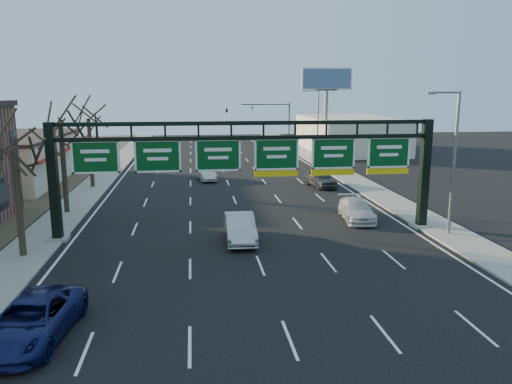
{
  "coord_description": "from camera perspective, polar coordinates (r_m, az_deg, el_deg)",
  "views": [
    {
      "loc": [
        -3.39,
        -22.66,
        9.07
      ],
      "look_at": [
        0.23,
        5.61,
        3.2
      ],
      "focal_mm": 35.0,
      "sensor_mm": 36.0,
      "label": 1
    }
  ],
  "objects": [
    {
      "name": "streetlight_near",
      "position": [
        33.0,
        21.54,
        3.88
      ],
      "size": [
        2.15,
        0.22,
        9.0
      ],
      "color": "slate",
      "rests_on": "sidewalk_right"
    },
    {
      "name": "billboard_right",
      "position": [
        70.1,
        8.08,
        11.52
      ],
      "size": [
        7.0,
        0.5,
        12.0
      ],
      "color": "slate",
      "rests_on": "ground"
    },
    {
      "name": "car_white_wagon",
      "position": [
        36.01,
        11.4,
        -1.99
      ],
      "size": [
        2.55,
        5.19,
        1.45
      ],
      "primitive_type": "imported",
      "rotation": [
        0.0,
        0.0,
        -0.11
      ],
      "color": "silver",
      "rests_on": "ground"
    },
    {
      "name": "sidewalk_right",
      "position": [
        46.51,
        13.23,
        0.15
      ],
      "size": [
        3.0,
        120.0,
        0.12
      ],
      "primitive_type": "cube",
      "color": "gray",
      "rests_on": "ground"
    },
    {
      "name": "car_blue_suv",
      "position": [
        20.63,
        -24.22,
        -13.16
      ],
      "size": [
        3.26,
        5.85,
        1.55
      ],
      "primitive_type": "imported",
      "rotation": [
        0.0,
        0.0,
        -0.13
      ],
      "color": "#12194F",
      "rests_on": "ground"
    },
    {
      "name": "tree_far",
      "position": [
        48.61,
        -18.7,
        9.16
      ],
      "size": [
        3.6,
        3.6,
        8.86
      ],
      "color": "black",
      "rests_on": "sidewalk_left"
    },
    {
      "name": "sign_gantry",
      "position": [
        31.19,
        -0.69,
        3.45
      ],
      "size": [
        24.6,
        1.2,
        7.2
      ],
      "color": "black",
      "rests_on": "ground"
    },
    {
      "name": "tree_gantry",
      "position": [
        29.29,
        -26.21,
        6.62
      ],
      "size": [
        3.6,
        3.6,
        8.48
      ],
      "color": "black",
      "rests_on": "sidewalk_left"
    },
    {
      "name": "lane_markings",
      "position": [
        43.75,
        -2.69,
        -0.34
      ],
      "size": [
        21.6,
        120.0,
        0.01
      ],
      "primitive_type": "cube",
      "color": "white",
      "rests_on": "ground"
    },
    {
      "name": "sidewalk_left",
      "position": [
        44.61,
        -19.31,
        -0.68
      ],
      "size": [
        3.0,
        120.0,
        0.12
      ],
      "primitive_type": "cube",
      "color": "gray",
      "rests_on": "ground"
    },
    {
      "name": "tree_mid",
      "position": [
        38.84,
        -21.59,
        9.04
      ],
      "size": [
        3.6,
        3.6,
        9.24
      ],
      "color": "black",
      "rests_on": "sidewalk_left"
    },
    {
      "name": "traffic_signal_mast",
      "position": [
        78.27,
        -0.63,
        9.02
      ],
      "size": [
        10.16,
        0.54,
        7.0
      ],
      "color": "black",
      "rests_on": "ground"
    },
    {
      "name": "car_grey_far",
      "position": [
        47.72,
        7.39,
        1.54
      ],
      "size": [
        2.6,
        4.83,
        1.56
      ],
      "primitive_type": "imported",
      "rotation": [
        0.0,
        0.0,
        0.17
      ],
      "color": "#383A3C",
      "rests_on": "ground"
    },
    {
      "name": "streetlight_far",
      "position": [
        64.76,
        6.96,
        8.02
      ],
      "size": [
        2.15,
        0.22,
        9.0
      ],
      "color": "slate",
      "rests_on": "sidewalk_right"
    },
    {
      "name": "ground",
      "position": [
        24.64,
        1.14,
        -9.96
      ],
      "size": [
        160.0,
        160.0,
        0.0
      ],
      "primitive_type": "plane",
      "color": "black",
      "rests_on": "ground"
    },
    {
      "name": "building_right_distant",
      "position": [
        76.62,
        10.58,
        6.52
      ],
      "size": [
        12.0,
        20.0,
        5.0
      ],
      "primitive_type": "cube",
      "color": "beige",
      "rests_on": "ground"
    },
    {
      "name": "car_silver_distant",
      "position": [
        50.98,
        -5.73,
        2.12
      ],
      "size": [
        2.14,
        4.41,
        1.39
      ],
      "primitive_type": "imported",
      "rotation": [
        0.0,
        0.0,
        0.16
      ],
      "color": "#B5B6BA",
      "rests_on": "ground"
    },
    {
      "name": "car_silver_sedan",
      "position": [
        30.41,
        -1.84,
        -4.12
      ],
      "size": [
        1.8,
        4.99,
        1.64
      ],
      "primitive_type": "imported",
      "rotation": [
        0.0,
        0.0,
        -0.01
      ],
      "color": "#A7A7AC",
      "rests_on": "ground"
    },
    {
      "name": "cream_strip",
      "position": [
        55.15,
        -26.43,
        3.43
      ],
      "size": [
        10.9,
        18.4,
        4.7
      ],
      "color": "beige",
      "rests_on": "ground"
    }
  ]
}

